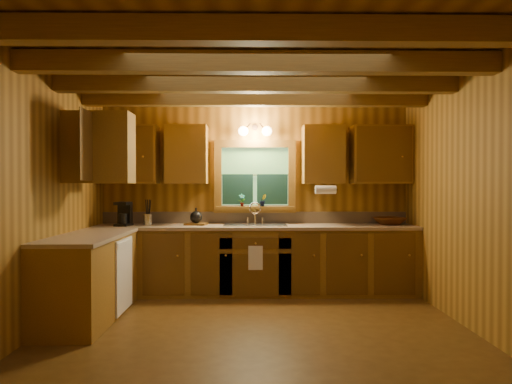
{
  "coord_description": "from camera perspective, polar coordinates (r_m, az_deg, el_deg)",
  "views": [
    {
      "loc": [
        -0.07,
        -4.29,
        1.42
      ],
      "look_at": [
        0.0,
        0.8,
        1.35
      ],
      "focal_mm": 31.31,
      "sensor_mm": 36.0,
      "label": 1
    }
  ],
  "objects": [
    {
      "name": "room",
      "position": [
        4.29,
        0.14,
        -0.81
      ],
      "size": [
        4.2,
        4.2,
        4.2
      ],
      "color": "#533714",
      "rests_on": "ground"
    },
    {
      "name": "ceiling_beams",
      "position": [
        4.42,
        0.14,
        14.81
      ],
      "size": [
        4.2,
        2.54,
        0.18
      ],
      "color": "brown",
      "rests_on": "room"
    },
    {
      "name": "base_cabinets",
      "position": [
        5.67,
        -5.13,
        -9.27
      ],
      "size": [
        4.2,
        2.22,
        0.86
      ],
      "color": "brown",
      "rests_on": "ground"
    },
    {
      "name": "countertop",
      "position": [
        5.62,
        -4.99,
        -4.73
      ],
      "size": [
        4.2,
        2.24,
        0.04
      ],
      "color": "tan",
      "rests_on": "base_cabinets"
    },
    {
      "name": "backsplash",
      "position": [
        6.19,
        -0.13,
        -3.29
      ],
      "size": [
        4.2,
        0.02,
        0.16
      ],
      "primitive_type": "cube",
      "color": "#9E866A",
      "rests_on": "room"
    },
    {
      "name": "dishwasher_panel",
      "position": [
        5.25,
        -16.49,
        -10.1
      ],
      "size": [
        0.02,
        0.6,
        0.8
      ],
      "primitive_type": "cube",
      "color": "white",
      "rests_on": "base_cabinets"
    },
    {
      "name": "upper_cabinets",
      "position": [
        5.75,
        -5.74,
        4.98
      ],
      "size": [
        4.19,
        1.77,
        0.78
      ],
      "color": "brown",
      "rests_on": "room"
    },
    {
      "name": "window",
      "position": [
        6.15,
        -0.13,
        1.8
      ],
      "size": [
        1.12,
        0.08,
        1.0
      ],
      "color": "brown",
      "rests_on": "room"
    },
    {
      "name": "window_sill",
      "position": [
        6.11,
        -0.13,
        -2.03
      ],
      "size": [
        1.06,
        0.14,
        0.04
      ],
      "primitive_type": "cube",
      "color": "brown",
      "rests_on": "room"
    },
    {
      "name": "wall_sconce",
      "position": [
        6.08,
        -0.12,
        7.82
      ],
      "size": [
        0.45,
        0.21,
        0.17
      ],
      "color": "black",
      "rests_on": "room"
    },
    {
      "name": "paper_towel_roll",
      "position": [
        5.9,
        8.88,
        0.29
      ],
      "size": [
        0.27,
        0.11,
        0.11
      ],
      "primitive_type": "cylinder",
      "rotation": [
        0.0,
        1.57,
        0.0
      ],
      "color": "white",
      "rests_on": "upper_cabinets"
    },
    {
      "name": "dish_towel",
      "position": [
        5.62,
        -0.06,
        -8.42
      ],
      "size": [
        0.18,
        0.01,
        0.3
      ],
      "primitive_type": "cube",
      "color": "white",
      "rests_on": "base_cabinets"
    },
    {
      "name": "sink",
      "position": [
        5.92,
        -0.1,
        -4.69
      ],
      "size": [
        0.82,
        0.48,
        0.43
      ],
      "color": "silver",
      "rests_on": "countertop"
    },
    {
      "name": "coffee_maker",
      "position": [
        6.06,
        -16.49,
        -2.71
      ],
      "size": [
        0.18,
        0.23,
        0.31
      ],
      "rotation": [
        0.0,
        0.0,
        -0.18
      ],
      "color": "black",
      "rests_on": "countertop"
    },
    {
      "name": "utensil_crock",
      "position": [
        6.07,
        -13.67,
        -3.36
      ],
      "size": [
        0.12,
        0.12,
        0.34
      ],
      "rotation": [
        0.0,
        0.0,
        -0.34
      ],
      "color": "silver",
      "rests_on": "countertop"
    },
    {
      "name": "cutting_board",
      "position": [
        5.99,
        -7.67,
        -4.08
      ],
      "size": [
        0.31,
        0.24,
        0.03
      ],
      "primitive_type": "cube",
      "rotation": [
        0.0,
        0.0,
        -0.16
      ],
      "color": "#583A12",
      "rests_on": "countertop"
    },
    {
      "name": "teakettle",
      "position": [
        5.99,
        -7.67,
        -3.18
      ],
      "size": [
        0.16,
        0.16,
        0.2
      ],
      "rotation": [
        0.0,
        0.0,
        -0.32
      ],
      "color": "black",
      "rests_on": "cutting_board"
    },
    {
      "name": "wicker_basket",
      "position": [
        6.24,
        16.68,
        -3.57
      ],
      "size": [
        0.46,
        0.46,
        0.1
      ],
      "primitive_type": "imported",
      "rotation": [
        0.0,
        0.0,
        0.15
      ],
      "color": "#48230C",
      "rests_on": "countertop"
    },
    {
      "name": "potted_plant_left",
      "position": [
        6.09,
        -1.81,
        -1.02
      ],
      "size": [
        0.11,
        0.09,
        0.18
      ],
      "primitive_type": "imported",
      "rotation": [
        0.0,
        0.0,
        0.35
      ],
      "color": "#583A12",
      "rests_on": "window_sill"
    },
    {
      "name": "potted_plant_right",
      "position": [
        6.08,
        0.9,
        -1.06
      ],
      "size": [
        0.11,
        0.1,
        0.17
      ],
      "primitive_type": "imported",
      "rotation": [
        0.0,
        0.0,
        0.32
      ],
      "color": "#583A12",
      "rests_on": "window_sill"
    }
  ]
}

